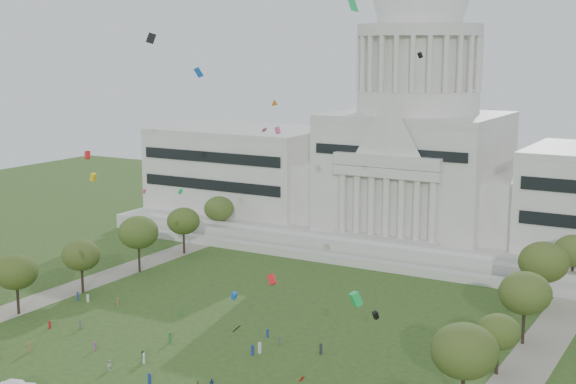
{
  "coord_description": "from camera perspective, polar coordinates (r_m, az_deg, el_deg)",
  "views": [
    {
      "loc": [
        75.41,
        -86.99,
        51.43
      ],
      "look_at": [
        0.0,
        45.0,
        24.0
      ],
      "focal_mm": 50.0,
      "sensor_mm": 36.0,
      "label": 1
    }
  ],
  "objects": [
    {
      "name": "person_8",
      "position": [
        135.64,
        -12.59,
        -11.92
      ],
      "size": [
        0.97,
        0.78,
        1.74
      ],
      "primitive_type": "imported",
      "rotation": [
        0.0,
        0.0,
        2.79
      ],
      "color": "silver",
      "rests_on": "ground"
    },
    {
      "name": "person_10",
      "position": [
        126.37,
        -5.45,
        -13.44
      ],
      "size": [
        0.81,
        1.06,
        1.61
      ],
      "primitive_type": "imported",
      "rotation": [
        0.0,
        0.0,
        1.22
      ],
      "color": "navy",
      "rests_on": "ground"
    },
    {
      "name": "path_left",
      "position": [
        177.65,
        -16.18,
        -7.01
      ],
      "size": [
        8.0,
        160.0,
        0.04
      ],
      "primitive_type": "cube",
      "color": "gray",
      "rests_on": "ground"
    },
    {
      "name": "row_tree_r_4",
      "position": [
        146.6,
        16.51,
        -6.91
      ],
      "size": [
        9.19,
        9.19,
        13.06
      ],
      "color": "black",
      "rests_on": "ground"
    },
    {
      "name": "row_tree_l_4",
      "position": [
        188.36,
        -10.6,
        -2.84
      ],
      "size": [
        9.29,
        9.29,
        13.21
      ],
      "color": "black",
      "rests_on": "ground"
    },
    {
      "name": "kite_swarm",
      "position": [
        120.62,
        -9.58,
        -1.53
      ],
      "size": [
        87.58,
        108.39,
        63.3
      ],
      "color": "black",
      "rests_on": "ground"
    },
    {
      "name": "person_5",
      "position": [
        137.8,
        -10.27,
        -11.41
      ],
      "size": [
        1.55,
        1.97,
        2.0
      ],
      "primitive_type": "imported",
      "rotation": [
        0.0,
        0.0,
        2.08
      ],
      "color": "#33723F",
      "rests_on": "ground"
    },
    {
      "name": "row_tree_r_3",
      "position": [
        132.98,
        14.73,
        -9.6
      ],
      "size": [
        7.01,
        7.01,
        9.98
      ],
      "color": "black",
      "rests_on": "ground"
    },
    {
      "name": "capitol",
      "position": [
        216.26,
        9.06,
        2.36
      ],
      "size": [
        160.0,
        64.5,
        91.3
      ],
      "color": "beige",
      "rests_on": "ground"
    },
    {
      "name": "row_tree_r_5",
      "position": [
        165.67,
        17.72,
        -4.78
      ],
      "size": [
        9.82,
        9.82,
        13.96
      ],
      "color": "black",
      "rests_on": "ground"
    },
    {
      "name": "row_tree_r_2",
      "position": [
        116.73,
        12.44,
        -10.99
      ],
      "size": [
        9.55,
        9.55,
        13.58
      ],
      "color": "black",
      "rests_on": "ground"
    },
    {
      "name": "row_tree_l_3",
      "position": [
        175.4,
        -14.5,
        -4.37
      ],
      "size": [
        8.12,
        8.12,
        11.55
      ],
      "color": "black",
      "rests_on": "ground"
    },
    {
      "name": "event_tent",
      "position": [
        126.27,
        -19.11,
        -12.78
      ],
      "size": [
        9.89,
        9.89,
        4.22
      ],
      "color": "#4C4C4C",
      "rests_on": "ground"
    },
    {
      "name": "row_tree_l_2",
      "position": [
        165.01,
        -18.77,
        -5.41
      ],
      "size": [
        8.42,
        8.42,
        11.97
      ],
      "color": "black",
      "rests_on": "ground"
    },
    {
      "name": "distant_crowd",
      "position": [
        143.44,
        -10.66,
        -10.6
      ],
      "size": [
        64.03,
        36.22,
        1.93
      ],
      "color": "#B21E1E",
      "rests_on": "ground"
    },
    {
      "name": "row_tree_l_6",
      "position": [
        218.71,
        -4.93,
        -1.19
      ],
      "size": [
        8.19,
        8.19,
        11.64
      ],
      "color": "black",
      "rests_on": "ground"
    },
    {
      "name": "row_tree_r_6",
      "position": [
        182.69,
        19.65,
        -3.97
      ],
      "size": [
        8.42,
        8.42,
        11.97
      ],
      "color": "black",
      "rests_on": "ground"
    },
    {
      "name": "row_tree_l_5",
      "position": [
        203.38,
        -7.45,
        -2.07
      ],
      "size": [
        8.33,
        8.33,
        11.85
      ],
      "color": "black",
      "rests_on": "ground"
    }
  ]
}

